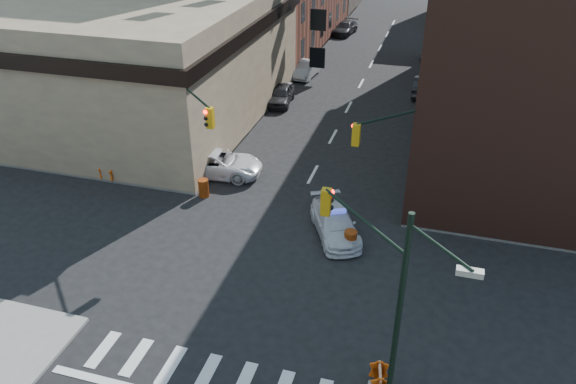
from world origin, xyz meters
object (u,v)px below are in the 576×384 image
Objects in this scene: barricade_nw_a at (154,166)px; pedestrian_b at (128,167)px; parked_car_wnear at (281,95)px; barrel_road at (350,241)px; pickup at (217,163)px; parked_car_wfar at (307,69)px; parked_car_enear at (423,85)px; pedestrian_a at (140,161)px; police_car at (335,223)px; barrel_bank at (204,188)px; barricade_se_a at (379,379)px.

pedestrian_b is at bearing -129.72° from barricade_nw_a.
barrel_road is at bearing -68.90° from parked_car_wnear.
pickup is 20.16m from parked_car_wfar.
pedestrian_a reaches higher than parked_car_enear.
barricade_nw_a is at bearing 19.29° from pedestrian_b.
parked_car_enear is at bearing 21.18° from parked_car_wnear.
police_car is at bearing -70.08° from parked_car_wnear.
pedestrian_b is (-13.34, 2.17, 0.29)m from police_car.
pedestrian_a is 1.45× the size of barricade_nw_a.
pickup is 5.41m from pedestrian_b.
pedestrian_a is at bearing 141.10° from police_car.
barrel_road is at bearing -17.91° from barrel_bank.
pickup reaches higher than barrel_road.
barrel_road is at bearing -16.04° from pedestrian_a.
barricade_nw_a reaches higher than barrel_bank.
parked_car_wfar is at bearing 84.26° from barricade_nw_a.
police_car reaches higher than barrel_road.
barricade_nw_a is (-15.90, 12.82, 0.10)m from barricade_se_a.
parked_car_enear reaches higher than barrel_bank.
barricade_nw_a is (-12.21, 3.29, -0.04)m from police_car.
pedestrian_b reaches higher than pickup.
parked_car_wfar is 2.60× the size of pedestrian_b.
pickup reaches higher than parked_car_enear.
barrel_road is (-1.74, -24.15, -0.19)m from parked_car_enear.
police_car is 12.64m from barricade_nw_a.
parked_car_enear reaches higher than barrel_road.
barrel_road is 14.00m from barricade_nw_a.
parked_car_wnear reaches higher than barricade_se_a.
barrel_bank is at bearing 179.52° from pickup.
pickup is at bearing 23.97° from barricade_nw_a.
barrel_bank is 16.41m from barricade_se_a.
police_car is 4.17× the size of barrel_road.
barricade_se_a is (12.16, -14.05, -0.23)m from pickup.
barrel_road is (8.95, -25.89, -0.14)m from parked_car_wfar.
parked_car_wnear is 0.94× the size of parked_car_enear.
pedestrian_b reaches higher than parked_car_enear.
parked_car_wnear is 14.73m from barricade_nw_a.
pedestrian_a is 14.52m from barrel_road.
parked_car_wfar is 0.94× the size of parked_car_enear.
barrel_bank is at bearing 62.67° from parked_car_enear.
police_car reaches higher than barricade_se_a.
pickup reaches higher than parked_car_wnear.
parked_car_wfar is (0.57, 20.15, -0.07)m from pickup.
parked_car_wnear is 16.13m from pedestrian_b.
pedestrian_a is (-4.66, -14.57, 0.37)m from parked_car_wnear.
police_car is 9.61m from pickup.
parked_car_wfar is at bearing 51.08° from pedestrian_b.
parked_car_enear is at bearing -37.45° from pickup.
pickup is at bearing -86.51° from parked_car_wfar.
parked_car_wfar is at bearing 89.22° from barrel_bank.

